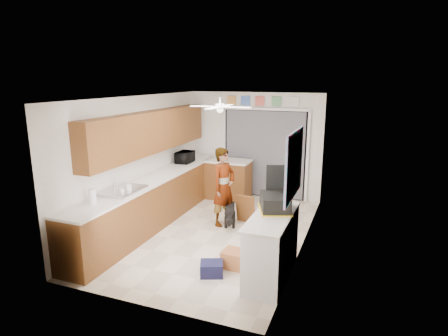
% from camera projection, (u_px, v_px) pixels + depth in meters
% --- Properties ---
extents(floor, '(5.00, 5.00, 0.00)m').
position_uv_depth(floor, '(216.00, 232.00, 7.04)').
color(floor, beige).
rests_on(floor, ground).
extents(ceiling, '(5.00, 5.00, 0.00)m').
position_uv_depth(ceiling, '(216.00, 97.00, 6.45)').
color(ceiling, white).
rests_on(ceiling, ground).
extents(wall_back, '(3.20, 0.00, 3.20)m').
position_uv_depth(wall_back, '(255.00, 145.00, 9.01)').
color(wall_back, white).
rests_on(wall_back, ground).
extents(wall_front, '(3.20, 0.00, 3.20)m').
position_uv_depth(wall_front, '(138.00, 213.00, 4.47)').
color(wall_front, white).
rests_on(wall_front, ground).
extents(wall_left, '(0.00, 5.00, 5.00)m').
position_uv_depth(wall_left, '(140.00, 161.00, 7.30)').
color(wall_left, white).
rests_on(wall_left, ground).
extents(wall_right, '(0.00, 5.00, 5.00)m').
position_uv_depth(wall_right, '(306.00, 175.00, 6.19)').
color(wall_right, white).
rests_on(wall_right, ground).
extents(left_base_cabinets, '(0.60, 4.80, 0.90)m').
position_uv_depth(left_base_cabinets, '(155.00, 201.00, 7.38)').
color(left_base_cabinets, brown).
rests_on(left_base_cabinets, floor).
extents(left_countertop, '(0.62, 4.80, 0.04)m').
position_uv_depth(left_countertop, '(155.00, 178.00, 7.27)').
color(left_countertop, white).
rests_on(left_countertop, left_base_cabinets).
extents(upper_cabinets, '(0.32, 4.00, 0.80)m').
position_uv_depth(upper_cabinets, '(152.00, 132.00, 7.30)').
color(upper_cabinets, brown).
rests_on(upper_cabinets, wall_left).
extents(sink_basin, '(0.50, 0.76, 0.06)m').
position_uv_depth(sink_basin, '(124.00, 191.00, 6.35)').
color(sink_basin, silver).
rests_on(sink_basin, left_countertop).
extents(faucet, '(0.03, 0.03, 0.22)m').
position_uv_depth(faucet, '(114.00, 184.00, 6.40)').
color(faucet, silver).
rests_on(faucet, left_countertop).
extents(peninsula_base, '(1.00, 0.60, 0.90)m').
position_uv_depth(peninsula_base, '(228.00, 180.00, 8.92)').
color(peninsula_base, brown).
rests_on(peninsula_base, floor).
extents(peninsula_top, '(1.04, 0.64, 0.04)m').
position_uv_depth(peninsula_top, '(228.00, 161.00, 8.81)').
color(peninsula_top, white).
rests_on(peninsula_top, peninsula_base).
extents(back_opening_recess, '(2.00, 0.06, 2.10)m').
position_uv_depth(back_opening_recess, '(265.00, 154.00, 8.95)').
color(back_opening_recess, black).
rests_on(back_opening_recess, wall_back).
extents(curtain_panel, '(1.90, 0.03, 2.05)m').
position_uv_depth(curtain_panel, '(264.00, 154.00, 8.91)').
color(curtain_panel, slate).
rests_on(curtain_panel, wall_back).
extents(door_trim_left, '(0.06, 0.04, 2.10)m').
position_uv_depth(door_trim_left, '(224.00, 151.00, 9.27)').
color(door_trim_left, white).
rests_on(door_trim_left, wall_back).
extents(door_trim_right, '(0.06, 0.04, 2.10)m').
position_uv_depth(door_trim_right, '(307.00, 157.00, 8.56)').
color(door_trim_right, white).
rests_on(door_trim_right, wall_back).
extents(door_trim_head, '(2.10, 0.04, 0.06)m').
position_uv_depth(door_trim_head, '(265.00, 109.00, 8.67)').
color(door_trim_head, white).
rests_on(door_trim_head, wall_back).
extents(header_frame_0, '(0.22, 0.02, 0.22)m').
position_uv_depth(header_frame_0, '(231.00, 100.00, 8.95)').
color(header_frame_0, gold).
rests_on(header_frame_0, wall_back).
extents(header_frame_1, '(0.22, 0.02, 0.22)m').
position_uv_depth(header_frame_1, '(245.00, 101.00, 8.83)').
color(header_frame_1, '#4C74CA').
rests_on(header_frame_1, wall_back).
extents(header_frame_2, '(0.22, 0.02, 0.22)m').
position_uv_depth(header_frame_2, '(260.00, 101.00, 8.70)').
color(header_frame_2, '#DD5F52').
rests_on(header_frame_2, wall_back).
extents(header_frame_3, '(0.22, 0.02, 0.22)m').
position_uv_depth(header_frame_3, '(277.00, 101.00, 8.57)').
color(header_frame_3, '#5DA36C').
rests_on(header_frame_3, wall_back).
extents(header_frame_4, '(0.22, 0.02, 0.22)m').
position_uv_depth(header_frame_4, '(294.00, 102.00, 8.43)').
color(header_frame_4, silver).
rests_on(header_frame_4, wall_back).
extents(route66_sign, '(0.22, 0.02, 0.26)m').
position_uv_depth(route66_sign, '(218.00, 100.00, 9.07)').
color(route66_sign, silver).
rests_on(route66_sign, wall_back).
extents(right_counter_base, '(0.50, 1.40, 0.90)m').
position_uv_depth(right_counter_base, '(272.00, 247.00, 5.37)').
color(right_counter_base, white).
rests_on(right_counter_base, floor).
extents(right_counter_top, '(0.54, 1.44, 0.04)m').
position_uv_depth(right_counter_top, '(272.00, 217.00, 5.26)').
color(right_counter_top, white).
rests_on(right_counter_top, right_counter_base).
extents(abstract_painting, '(0.03, 1.15, 0.95)m').
position_uv_depth(abstract_painting, '(294.00, 165.00, 5.19)').
color(abstract_painting, '#DD5187').
rests_on(abstract_painting, wall_right).
extents(ceiling_fan, '(1.14, 1.14, 0.24)m').
position_uv_depth(ceiling_fan, '(220.00, 107.00, 6.67)').
color(ceiling_fan, white).
rests_on(ceiling_fan, ceiling).
extents(microwave, '(0.33, 0.48, 0.26)m').
position_uv_depth(microwave, '(185.00, 157.00, 8.51)').
color(microwave, black).
rests_on(microwave, left_countertop).
extents(jar_a, '(0.10, 0.10, 0.14)m').
position_uv_depth(jar_a, '(129.00, 189.00, 6.30)').
color(jar_a, silver).
rests_on(jar_a, left_countertop).
extents(jar_b, '(0.09, 0.09, 0.11)m').
position_uv_depth(jar_b, '(122.00, 191.00, 6.19)').
color(jar_b, silver).
rests_on(jar_b, left_countertop).
extents(paper_towel_roll, '(0.12, 0.12, 0.23)m').
position_uv_depth(paper_towel_roll, '(93.00, 196.00, 5.72)').
color(paper_towel_roll, white).
rests_on(paper_towel_roll, left_countertop).
extents(suitcase, '(0.57, 0.64, 0.23)m').
position_uv_depth(suitcase, '(275.00, 202.00, 5.45)').
color(suitcase, black).
rests_on(suitcase, right_counter_top).
extents(suitcase_rim, '(0.62, 0.70, 0.02)m').
position_uv_depth(suitcase_rim, '(275.00, 210.00, 5.47)').
color(suitcase_rim, yellow).
rests_on(suitcase_rim, suitcase).
extents(suitcase_lid, '(0.40, 0.18, 0.50)m').
position_uv_depth(suitcase_lid, '(280.00, 181.00, 5.65)').
color(suitcase_lid, black).
rests_on(suitcase_lid, suitcase).
extents(cardboard_box, '(0.43, 0.33, 0.26)m').
position_uv_depth(cardboard_box, '(237.00, 259.00, 5.70)').
color(cardboard_box, '#9E5331').
rests_on(cardboard_box, floor).
extents(navy_crate, '(0.41, 0.38, 0.20)m').
position_uv_depth(navy_crate, '(212.00, 269.00, 5.48)').
color(navy_crate, '#141432').
rests_on(navy_crate, floor).
extents(cabinet_door_panel, '(0.41, 0.19, 0.59)m').
position_uv_depth(cabinet_door_panel, '(245.00, 209.00, 7.40)').
color(cabinet_door_panel, brown).
rests_on(cabinet_door_panel, floor).
extents(man, '(0.54, 0.65, 1.54)m').
position_uv_depth(man, '(224.00, 187.00, 7.24)').
color(man, white).
rests_on(man, floor).
extents(dog, '(0.43, 0.65, 0.47)m').
position_uv_depth(dog, '(230.00, 214.00, 7.31)').
color(dog, black).
rests_on(dog, floor).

